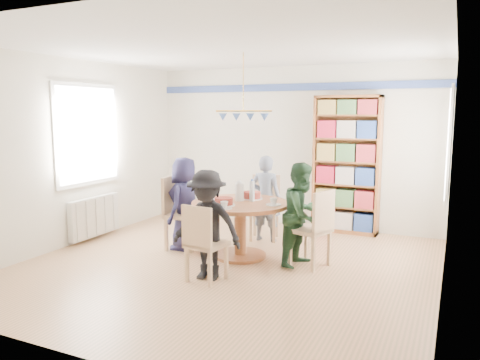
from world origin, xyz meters
The scene contains 14 objects.
ground centered at (0.00, 0.00, 0.00)m, with size 5.00×5.00×0.00m, color tan.
room_shell centered at (-0.26, 0.87, 1.65)m, with size 5.00×5.00×5.00m.
radiator centered at (-2.42, 0.30, 0.35)m, with size 0.12×1.00×0.60m.
dining_table centered at (-0.01, 0.42, 0.56)m, with size 1.30×1.30×0.75m.
chair_left centered at (-0.99, 0.42, 0.57)m, with size 0.54×0.54×1.04m.
chair_right centered at (1.03, 0.43, 0.54)m, with size 0.55×0.55×0.98m.
chair_far centered at (-0.06, 1.46, 0.54)m, with size 0.52×0.52×0.98m.
chair_near centered at (0.01, -0.63, 0.50)m, with size 0.45×0.45×0.91m.
person_left centered at (-0.88, 0.44, 0.66)m, with size 0.64×0.42×1.31m, color #1B1938.
person_right centered at (0.85, 0.44, 0.66)m, with size 0.64×0.50×1.32m, color #18301C.
person_far centered at (0.00, 1.31, 0.65)m, with size 0.47×0.31×1.30m, color gray.
person_near centered at (0.00, -0.50, 0.64)m, with size 0.83×0.48×1.28m, color black.
bookshelf centered at (0.98, 2.34, 1.08)m, with size 1.05×0.31×2.20m.
tableware centered at (-0.03, 0.45, 0.82)m, with size 1.14×1.14×0.30m.
Camera 1 is at (2.57, -5.12, 1.93)m, focal length 35.00 mm.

